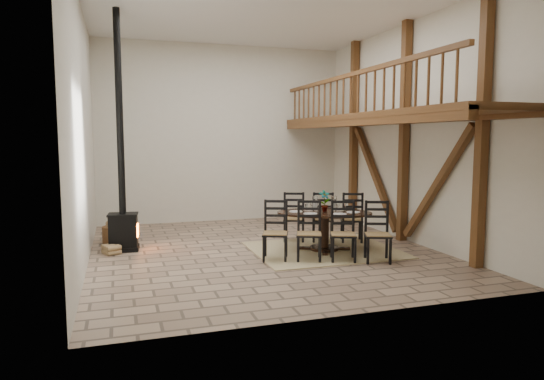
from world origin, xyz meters
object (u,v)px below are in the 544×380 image
object	(u,v)px
log_basket	(116,234)
log_stack	(111,249)
dining_table	(324,232)
wood_stove	(122,197)

from	to	relation	value
log_basket	log_stack	size ratio (longest dim) A/B	1.24
dining_table	log_stack	world-z (taller)	dining_table
dining_table	wood_stove	xyz separation A→B (m)	(-4.03, 1.37, 0.72)
wood_stove	log_basket	size ratio (longest dim) A/B	8.59
dining_table	log_stack	xyz separation A→B (m)	(-4.28, 1.11, -0.32)
dining_table	log_basket	distance (m)	4.76
dining_table	log_basket	size ratio (longest dim) A/B	4.89
dining_table	log_stack	size ratio (longest dim) A/B	6.09
log_basket	log_stack	xyz separation A→B (m)	(-0.08, -1.13, -0.11)
dining_table	wood_stove	world-z (taller)	wood_stove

